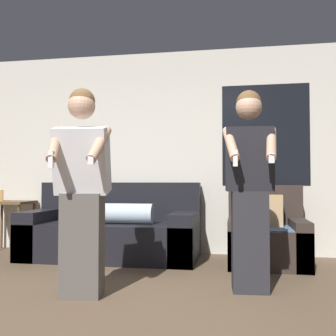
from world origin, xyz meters
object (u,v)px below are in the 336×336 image
armchair (267,237)px  side_table (10,208)px  couch (112,232)px  person_left (82,190)px  person_right (249,187)px

armchair → side_table: armchair is taller
couch → armchair: size_ratio=2.36×
couch → person_left: size_ratio=1.24×
side_table → person_right: size_ratio=0.48×
person_left → person_right: person_right is taller
couch → person_left: person_left is taller
armchair → side_table: size_ratio=1.08×
armchair → person_right: person_right is taller
person_right → couch: bearing=142.9°
armchair → side_table: bearing=175.5°
armchair → person_right: 1.34m
armchair → person_right: (-0.23, -1.18, 0.60)m
couch → side_table: bearing=172.3°
couch → person_right: 2.13m
couch → person_left: 1.76m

